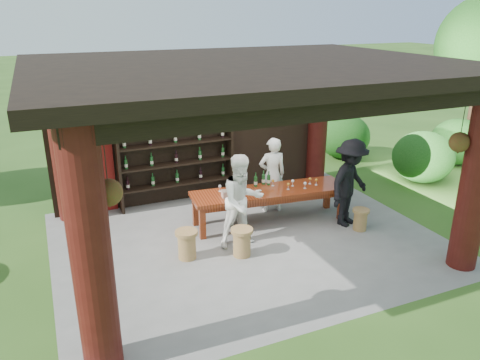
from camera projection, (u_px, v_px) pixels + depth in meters
name	position (u px, v px, depth m)	size (l,w,h in m)	color
ground	(248.00, 240.00, 9.38)	(90.00, 90.00, 0.00)	#2D5119
pavilion	(239.00, 132.00, 9.01)	(7.50, 6.00, 3.60)	slate
wine_shelf	(176.00, 154.00, 10.80)	(2.72, 0.41, 2.39)	black
tasting_table	(270.00, 195.00, 9.96)	(3.42, 1.20, 0.75)	#571F0C
stool_near_left	(242.00, 241.00, 8.70)	(0.42, 0.42, 0.55)	olive
stool_near_right	(360.00, 219.00, 9.74)	(0.35, 0.35, 0.46)	olive
stool_far_left	(187.00, 244.00, 8.61)	(0.42, 0.42, 0.55)	olive
host	(272.00, 175.00, 10.48)	(0.63, 0.41, 1.72)	white
guest_woman	(242.00, 201.00, 8.90)	(0.89, 0.70, 1.84)	white
guest_man	(350.00, 183.00, 9.76)	(1.22, 0.70, 1.88)	black
table_bottles	(263.00, 178.00, 10.13)	(0.38, 0.15, 0.31)	#194C1E
table_glasses	(287.00, 184.00, 10.04)	(2.13, 0.62, 0.15)	silver
napkin_basket	(228.00, 194.00, 9.53)	(0.26, 0.18, 0.14)	#BF6672
shrubs	(326.00, 183.00, 10.83)	(15.92, 7.69, 1.36)	#194C14
trees	(335.00, 55.00, 10.63)	(20.93, 11.05, 4.80)	#3F2819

